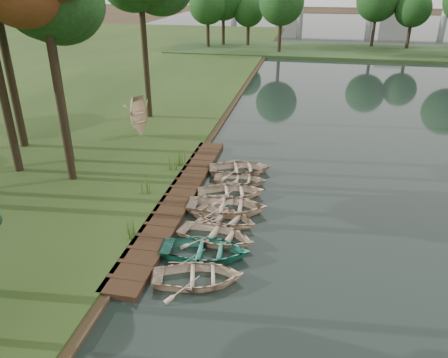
% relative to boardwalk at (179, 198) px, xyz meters
% --- Properties ---
extents(ground, '(300.00, 300.00, 0.00)m').
position_rel_boardwalk_xyz_m(ground, '(1.60, 0.00, -0.15)').
color(ground, '#3D2F1D').
extents(boardwalk, '(1.60, 16.00, 0.30)m').
position_rel_boardwalk_xyz_m(boardwalk, '(0.00, 0.00, 0.00)').
color(boardwalk, '#352214').
rests_on(boardwalk, ground).
extents(peninsula, '(50.00, 14.00, 0.45)m').
position_rel_boardwalk_xyz_m(peninsula, '(9.60, 50.00, 0.08)').
color(peninsula, '#2A441E').
rests_on(peninsula, ground).
extents(far_trees, '(45.60, 5.60, 8.80)m').
position_rel_boardwalk_xyz_m(far_trees, '(6.27, 50.00, 6.28)').
color(far_trees, black).
rests_on(far_trees, peninsula).
extents(rowboat_0, '(4.04, 3.29, 0.74)m').
position_rel_boardwalk_xyz_m(rowboat_0, '(2.71, -6.42, 0.27)').
color(rowboat_0, beige).
rests_on(rowboat_0, water).
extents(rowboat_1, '(4.01, 3.01, 0.79)m').
position_rel_boardwalk_xyz_m(rowboat_1, '(2.58, -4.70, 0.29)').
color(rowboat_1, '#30876F').
rests_on(rowboat_1, water).
extents(rowboat_2, '(3.94, 3.14, 0.73)m').
position_rel_boardwalk_xyz_m(rowboat_2, '(2.78, -3.46, 0.27)').
color(rowboat_2, beige).
rests_on(rowboat_2, water).
extents(rowboat_3, '(3.84, 3.23, 0.68)m').
position_rel_boardwalk_xyz_m(rowboat_3, '(2.82, -1.76, 0.24)').
color(rowboat_3, beige).
rests_on(rowboat_3, water).
extents(rowboat_4, '(4.26, 3.21, 0.83)m').
position_rel_boardwalk_xyz_m(rowboat_4, '(2.76, -0.77, 0.32)').
color(rowboat_4, beige).
rests_on(rowboat_4, water).
extents(rowboat_5, '(4.14, 3.43, 0.74)m').
position_rel_boardwalk_xyz_m(rowboat_5, '(2.66, 0.86, 0.27)').
color(rowboat_5, beige).
rests_on(rowboat_5, water).
extents(rowboat_6, '(3.08, 2.23, 0.63)m').
position_rel_boardwalk_xyz_m(rowboat_6, '(2.86, 2.59, 0.21)').
color(rowboat_6, beige).
rests_on(rowboat_6, water).
extents(rowboat_7, '(4.29, 3.53, 0.77)m').
position_rel_boardwalk_xyz_m(rowboat_7, '(2.62, 4.03, 0.29)').
color(rowboat_7, beige).
rests_on(rowboat_7, water).
extents(stored_rowboat, '(3.57, 3.32, 0.60)m').
position_rel_boardwalk_xyz_m(stored_rowboat, '(-5.40, 8.46, 0.45)').
color(stored_rowboat, beige).
rests_on(stored_rowboat, bank).
extents(reeds_0, '(0.60, 0.60, 0.98)m').
position_rel_boardwalk_xyz_m(reeds_0, '(-1.00, -4.22, 0.64)').
color(reeds_0, '#3F661E').
rests_on(reeds_0, bank).
extents(reeds_1, '(0.60, 0.60, 0.94)m').
position_rel_boardwalk_xyz_m(reeds_1, '(-1.78, -0.09, 0.62)').
color(reeds_1, '#3F661E').
rests_on(reeds_1, bank).
extents(reeds_2, '(0.60, 0.60, 1.10)m').
position_rel_boardwalk_xyz_m(reeds_2, '(-1.26, 3.07, 0.70)').
color(reeds_2, '#3F661E').
rests_on(reeds_2, bank).
extents(reeds_3, '(0.60, 0.60, 0.91)m').
position_rel_boardwalk_xyz_m(reeds_3, '(-1.00, 4.04, 0.60)').
color(reeds_3, '#3F661E').
rests_on(reeds_3, bank).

